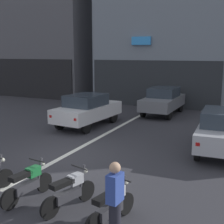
{
  "coord_description": "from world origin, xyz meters",
  "views": [
    {
      "loc": [
        6.03,
        -8.66,
        3.7
      ],
      "look_at": [
        1.05,
        2.0,
        1.4
      ],
      "focal_mm": 48.68,
      "sensor_mm": 36.0,
      "label": 1
    }
  ],
  "objects_px": {
    "car_white_crossing_near": "(87,109)",
    "car_silver_parked_kerbside": "(224,130)",
    "motorcycle_silver_row_right_mid": "(69,191)",
    "motorcycle_white_row_rightmost": "(111,205)",
    "motorcycle_green_row_centre": "(28,183)",
    "car_grey_down_street": "(163,100)",
    "person_by_motorcycles": "(115,202)"
  },
  "relations": [
    {
      "from": "motorcycle_green_row_centre",
      "to": "person_by_motorcycles",
      "type": "xyz_separation_m",
      "value": [
        2.73,
        -0.68,
        0.4
      ]
    },
    {
      "from": "car_silver_parked_kerbside",
      "to": "car_grey_down_street",
      "type": "distance_m",
      "value": 7.31
    },
    {
      "from": "car_white_crossing_near",
      "to": "car_grey_down_street",
      "type": "xyz_separation_m",
      "value": [
        2.67,
        4.59,
        0.0
      ]
    },
    {
      "from": "motorcycle_white_row_rightmost",
      "to": "car_white_crossing_near",
      "type": "bearing_deg",
      "value": 122.82
    },
    {
      "from": "motorcycle_white_row_rightmost",
      "to": "person_by_motorcycles",
      "type": "xyz_separation_m",
      "value": [
        0.32,
        -0.53,
        0.4
      ]
    },
    {
      "from": "car_white_crossing_near",
      "to": "motorcycle_silver_row_right_mid",
      "type": "height_order",
      "value": "car_white_crossing_near"
    },
    {
      "from": "car_white_crossing_near",
      "to": "car_silver_parked_kerbside",
      "type": "distance_m",
      "value": 6.87
    },
    {
      "from": "car_silver_parked_kerbside",
      "to": "motorcycle_silver_row_right_mid",
      "type": "height_order",
      "value": "car_silver_parked_kerbside"
    },
    {
      "from": "car_silver_parked_kerbside",
      "to": "car_grey_down_street",
      "type": "xyz_separation_m",
      "value": [
        -4.03,
        6.09,
        0.0
      ]
    },
    {
      "from": "motorcycle_green_row_centre",
      "to": "motorcycle_silver_row_right_mid",
      "type": "height_order",
      "value": "same"
    },
    {
      "from": "car_white_crossing_near",
      "to": "car_silver_parked_kerbside",
      "type": "relative_size",
      "value": 1.01
    },
    {
      "from": "motorcycle_silver_row_right_mid",
      "to": "car_silver_parked_kerbside",
      "type": "bearing_deg",
      "value": 64.24
    },
    {
      "from": "car_silver_parked_kerbside",
      "to": "motorcycle_white_row_rightmost",
      "type": "bearing_deg",
      "value": -105.32
    },
    {
      "from": "car_white_crossing_near",
      "to": "motorcycle_silver_row_right_mid",
      "type": "relative_size",
      "value": 2.6
    },
    {
      "from": "motorcycle_green_row_centre",
      "to": "car_silver_parked_kerbside",
      "type": "bearing_deg",
      "value": 55.94
    },
    {
      "from": "car_silver_parked_kerbside",
      "to": "car_white_crossing_near",
      "type": "bearing_deg",
      "value": 167.36
    },
    {
      "from": "motorcycle_silver_row_right_mid",
      "to": "motorcycle_white_row_rightmost",
      "type": "relative_size",
      "value": 0.99
    },
    {
      "from": "car_silver_parked_kerbside",
      "to": "motorcycle_white_row_rightmost",
      "type": "height_order",
      "value": "car_silver_parked_kerbside"
    },
    {
      "from": "person_by_motorcycles",
      "to": "motorcycle_silver_row_right_mid",
      "type": "bearing_deg",
      "value": 154.37
    },
    {
      "from": "car_grey_down_street",
      "to": "motorcycle_silver_row_right_mid",
      "type": "height_order",
      "value": "car_grey_down_street"
    },
    {
      "from": "car_white_crossing_near",
      "to": "car_silver_parked_kerbside",
      "type": "xyz_separation_m",
      "value": [
        6.7,
        -1.5,
        0.0
      ]
    },
    {
      "from": "car_white_crossing_near",
      "to": "motorcycle_green_row_centre",
      "type": "xyz_separation_m",
      "value": [
        2.58,
        -7.6,
        -0.43
      ]
    },
    {
      "from": "car_silver_parked_kerbside",
      "to": "person_by_motorcycles",
      "type": "height_order",
      "value": "person_by_motorcycles"
    },
    {
      "from": "motorcycle_silver_row_right_mid",
      "to": "person_by_motorcycles",
      "type": "distance_m",
      "value": 1.74
    },
    {
      "from": "car_grey_down_street",
      "to": "car_white_crossing_near",
      "type": "bearing_deg",
      "value": -120.2
    },
    {
      "from": "motorcycle_green_row_centre",
      "to": "person_by_motorcycles",
      "type": "relative_size",
      "value": 1.0
    },
    {
      "from": "car_white_crossing_near",
      "to": "motorcycle_silver_row_right_mid",
      "type": "xyz_separation_m",
      "value": [
        3.79,
        -7.54,
        -0.43
      ]
    },
    {
      "from": "car_grey_down_street",
      "to": "motorcycle_silver_row_right_mid",
      "type": "bearing_deg",
      "value": -84.73
    },
    {
      "from": "motorcycle_green_row_centre",
      "to": "motorcycle_silver_row_right_mid",
      "type": "distance_m",
      "value": 1.21
    },
    {
      "from": "car_white_crossing_near",
      "to": "car_silver_parked_kerbside",
      "type": "height_order",
      "value": "same"
    },
    {
      "from": "car_grey_down_street",
      "to": "motorcycle_white_row_rightmost",
      "type": "distance_m",
      "value": 12.56
    },
    {
      "from": "motorcycle_white_row_rightmost",
      "to": "person_by_motorcycles",
      "type": "height_order",
      "value": "person_by_motorcycles"
    }
  ]
}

